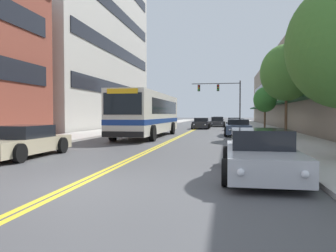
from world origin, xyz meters
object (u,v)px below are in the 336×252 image
(city_bus, at_px, (149,113))
(traffic_signal_mast, at_px, (223,94))
(car_white_parked_right_far, at_px, (234,123))
(car_navy_parked_left_far, at_px, (158,123))
(street_tree_right_far, at_px, (265,100))
(car_beige_parked_left_near, at_px, (21,142))
(car_silver_parked_right_foreground, at_px, (260,154))
(car_dark_grey_moving_lead, at_px, (217,122))
(car_black_moving_second, at_px, (218,120))
(car_champagne_parked_right_mid, at_px, (237,125))
(car_slate_blue_parked_right_end, at_px, (238,128))
(car_charcoal_moving_third, at_px, (201,124))
(street_tree_right_mid, at_px, (286,73))

(city_bus, distance_m, traffic_signal_mast, 23.70)
(car_white_parked_right_far, distance_m, traffic_signal_mast, 5.78)
(car_navy_parked_left_far, xyz_separation_m, traffic_signal_mast, (7.23, 9.77, 3.92))
(street_tree_right_far, bearing_deg, car_navy_parked_left_far, 178.03)
(city_bus, relative_size, car_beige_parked_left_near, 2.51)
(car_navy_parked_left_far, relative_size, street_tree_right_far, 0.98)
(car_silver_parked_right_foreground, height_order, traffic_signal_mast, traffic_signal_mast)
(car_dark_grey_moving_lead, height_order, street_tree_right_far, street_tree_right_far)
(car_silver_parked_right_foreground, height_order, car_black_moving_second, car_silver_parked_right_foreground)
(car_silver_parked_right_foreground, bearing_deg, city_bus, 114.55)
(car_navy_parked_left_far, bearing_deg, car_black_moving_second, 76.66)
(traffic_signal_mast, distance_m, street_tree_right_far, 11.23)
(city_bus, height_order, car_white_parked_right_far, city_bus)
(city_bus, relative_size, street_tree_right_far, 2.72)
(car_champagne_parked_right_mid, distance_m, car_dark_grey_moving_lead, 10.48)
(car_slate_blue_parked_right_end, height_order, street_tree_right_far, street_tree_right_far)
(car_navy_parked_left_far, bearing_deg, car_champagne_parked_right_mid, -13.34)
(car_black_moving_second, distance_m, traffic_signal_mast, 16.70)
(car_silver_parked_right_foreground, distance_m, traffic_signal_mast, 37.64)
(city_bus, relative_size, traffic_signal_mast, 1.77)
(car_charcoal_moving_third, bearing_deg, traffic_signal_mast, 75.74)
(car_black_moving_second, relative_size, car_charcoal_moving_third, 0.97)
(car_slate_blue_parked_right_end, relative_size, traffic_signal_mast, 0.72)
(car_beige_parked_left_near, height_order, street_tree_right_far, street_tree_right_far)
(car_beige_parked_left_near, xyz_separation_m, traffic_signal_mast, (7.23, 35.08, 3.96))
(car_slate_blue_parked_right_end, bearing_deg, street_tree_right_far, 73.16)
(car_slate_blue_parked_right_end, distance_m, car_dark_grey_moving_lead, 19.04)
(car_champagne_parked_right_mid, xyz_separation_m, street_tree_right_mid, (2.99, -11.06, 3.92))
(car_white_parked_right_far, relative_size, car_black_moving_second, 1.10)
(city_bus, distance_m, car_silver_parked_right_foreground, 15.90)
(car_slate_blue_parked_right_end, relative_size, street_tree_right_far, 1.10)
(city_bus, xyz_separation_m, car_dark_grey_moving_lead, (4.42, 21.34, -1.17))
(car_beige_parked_left_near, xyz_separation_m, street_tree_right_far, (11.81, 24.90, 2.63))
(car_beige_parked_left_near, xyz_separation_m, car_navy_parked_left_far, (0.00, 25.31, 0.04))
(car_navy_parked_left_far, distance_m, car_champagne_parked_right_mid, 9.06)
(car_champagne_parked_right_mid, bearing_deg, city_bus, -121.07)
(car_black_moving_second, bearing_deg, street_tree_right_mid, -81.78)
(car_navy_parked_left_far, height_order, street_tree_right_mid, street_tree_right_mid)
(car_slate_blue_parked_right_end, distance_m, traffic_signal_mast, 20.97)
(car_navy_parked_left_far, height_order, car_dark_grey_moving_lead, car_navy_parked_left_far)
(car_black_moving_second, relative_size, street_tree_right_far, 0.94)
(car_champagne_parked_right_mid, xyz_separation_m, traffic_signal_mast, (-1.59, 11.86, 3.96))
(car_charcoal_moving_third, bearing_deg, street_tree_right_far, -8.91)
(city_bus, height_order, car_black_moving_second, city_bus)
(car_silver_parked_right_foreground, relative_size, car_champagne_parked_right_mid, 1.11)
(car_white_parked_right_far, bearing_deg, traffic_signal_mast, 110.38)
(car_navy_parked_left_far, relative_size, car_charcoal_moving_third, 1.01)
(car_champagne_parked_right_mid, xyz_separation_m, car_black_moving_second, (-2.66, 28.05, 0.01))
(car_silver_parked_right_foreground, distance_m, car_white_parked_right_far, 33.45)
(car_champagne_parked_right_mid, bearing_deg, car_dark_grey_moving_lead, 102.55)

